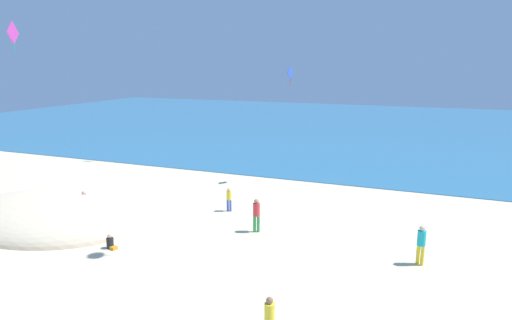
{
  "coord_description": "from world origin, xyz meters",
  "views": [
    {
      "loc": [
        7.64,
        -12.04,
        8.36
      ],
      "look_at": [
        0.0,
        6.96,
        3.9
      ],
      "focal_mm": 31.69,
      "sensor_mm": 36.0,
      "label": 1
    }
  ],
  "objects_px": {
    "person_1": "(84,201)",
    "person_5": "(256,213)",
    "person_4": "(421,242)",
    "person_3": "(111,243)",
    "kite_magenta": "(13,33)",
    "kite_blue": "(290,73)",
    "person_2": "(269,317)",
    "person_0": "(229,198)"
  },
  "relations": [
    {
      "from": "person_1",
      "to": "person_5",
      "type": "distance_m",
      "value": 9.83
    },
    {
      "from": "person_4",
      "to": "person_5",
      "type": "height_order",
      "value": "person_4"
    },
    {
      "from": "person_3",
      "to": "kite_magenta",
      "type": "relative_size",
      "value": 0.46
    },
    {
      "from": "person_1",
      "to": "person_3",
      "type": "xyz_separation_m",
      "value": [
        4.32,
        -3.13,
        -0.56
      ]
    },
    {
      "from": "person_5",
      "to": "kite_blue",
      "type": "distance_m",
      "value": 11.76
    },
    {
      "from": "person_2",
      "to": "kite_blue",
      "type": "xyz_separation_m",
      "value": [
        -5.22,
        18.05,
        6.71
      ]
    },
    {
      "from": "person_2",
      "to": "person_3",
      "type": "relative_size",
      "value": 2.31
    },
    {
      "from": "person_1",
      "to": "person_2",
      "type": "relative_size",
      "value": 0.9
    },
    {
      "from": "kite_blue",
      "to": "person_1",
      "type": "bearing_deg",
      "value": -127.45
    },
    {
      "from": "person_2",
      "to": "person_4",
      "type": "bearing_deg",
      "value": 83.36
    },
    {
      "from": "person_1",
      "to": "person_3",
      "type": "bearing_deg",
      "value": 107.21
    },
    {
      "from": "person_2",
      "to": "person_3",
      "type": "xyz_separation_m",
      "value": [
        -9.23,
        4.04,
        -0.66
      ]
    },
    {
      "from": "person_0",
      "to": "kite_blue",
      "type": "distance_m",
      "value": 10.0
    },
    {
      "from": "person_4",
      "to": "kite_blue",
      "type": "xyz_separation_m",
      "value": [
        -9.19,
        10.51,
        6.62
      ]
    },
    {
      "from": "person_0",
      "to": "kite_magenta",
      "type": "xyz_separation_m",
      "value": [
        -9.32,
        -5.16,
        8.96
      ]
    },
    {
      "from": "person_0",
      "to": "person_1",
      "type": "distance_m",
      "value": 7.99
    },
    {
      "from": "person_1",
      "to": "person_0",
      "type": "bearing_deg",
      "value": 170.44
    },
    {
      "from": "person_1",
      "to": "person_4",
      "type": "bearing_deg",
      "value": 144.33
    },
    {
      "from": "person_0",
      "to": "person_4",
      "type": "distance_m",
      "value": 10.93
    },
    {
      "from": "person_1",
      "to": "kite_blue",
      "type": "distance_m",
      "value": 15.3
    },
    {
      "from": "person_1",
      "to": "person_4",
      "type": "relative_size",
      "value": 0.81
    },
    {
      "from": "person_2",
      "to": "kite_magenta",
      "type": "relative_size",
      "value": 1.06
    },
    {
      "from": "person_3",
      "to": "kite_blue",
      "type": "relative_size",
      "value": 0.53
    },
    {
      "from": "kite_blue",
      "to": "person_5",
      "type": "bearing_deg",
      "value": -81.63
    },
    {
      "from": "person_0",
      "to": "kite_magenta",
      "type": "bearing_deg",
      "value": -79.38
    },
    {
      "from": "kite_blue",
      "to": "kite_magenta",
      "type": "distance_m",
      "value": 16.41
    },
    {
      "from": "person_0",
      "to": "kite_blue",
      "type": "xyz_separation_m",
      "value": [
        1.23,
        7.21,
        6.82
      ]
    },
    {
      "from": "person_0",
      "to": "person_3",
      "type": "distance_m",
      "value": 7.36
    },
    {
      "from": "person_5",
      "to": "kite_blue",
      "type": "height_order",
      "value": "kite_blue"
    },
    {
      "from": "person_0",
      "to": "person_1",
      "type": "relative_size",
      "value": 0.98
    },
    {
      "from": "person_4",
      "to": "kite_blue",
      "type": "distance_m",
      "value": 15.45
    },
    {
      "from": "person_0",
      "to": "person_2",
      "type": "height_order",
      "value": "person_2"
    },
    {
      "from": "person_5",
      "to": "kite_magenta",
      "type": "distance_m",
      "value": 15.09
    },
    {
      "from": "person_1",
      "to": "person_4",
      "type": "height_order",
      "value": "person_4"
    },
    {
      "from": "person_3",
      "to": "person_5",
      "type": "xyz_separation_m",
      "value": [
        5.43,
        4.4,
        0.74
      ]
    },
    {
      "from": "person_0",
      "to": "person_1",
      "type": "xyz_separation_m",
      "value": [
        -7.1,
        -3.67,
        0.02
      ]
    },
    {
      "from": "kite_blue",
      "to": "person_2",
      "type": "bearing_deg",
      "value": -73.87
    },
    {
      "from": "person_2",
      "to": "kite_blue",
      "type": "relative_size",
      "value": 1.22
    },
    {
      "from": "person_1",
      "to": "kite_blue",
      "type": "xyz_separation_m",
      "value": [
        8.33,
        10.88,
        6.8
      ]
    },
    {
      "from": "person_0",
      "to": "person_3",
      "type": "relative_size",
      "value": 2.03
    },
    {
      "from": "person_4",
      "to": "person_0",
      "type": "bearing_deg",
      "value": 97.89
    },
    {
      "from": "person_4",
      "to": "person_5",
      "type": "bearing_deg",
      "value": 108.86
    }
  ]
}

